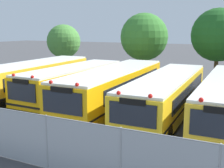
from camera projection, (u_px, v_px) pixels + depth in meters
name	position (u px, v px, depth m)	size (l,w,h in m)	color
ground_plane	(116.00, 110.00, 17.78)	(160.00, 160.00, 0.00)	#424244
school_bus_0	(33.00, 79.00, 20.17)	(2.59, 11.03, 2.76)	yellow
school_bus_1	(73.00, 83.00, 18.93)	(2.67, 9.59, 2.63)	#EAA80C
school_bus_2	(115.00, 88.00, 17.42)	(2.72, 11.30, 2.70)	#EAA80C
school_bus_3	(167.00, 94.00, 16.15)	(2.68, 11.36, 2.52)	yellow
tree_0	(64.00, 41.00, 31.06)	(3.66, 3.66, 5.43)	#4C3823
tree_1	(144.00, 36.00, 27.14)	(4.52, 4.52, 6.44)	#4C3823
tree_2	(219.00, 34.00, 24.31)	(4.56, 4.56, 6.71)	#4C3823
chainlink_fence	(16.00, 135.00, 10.65)	(20.03, 0.07, 2.02)	#9EA0A3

